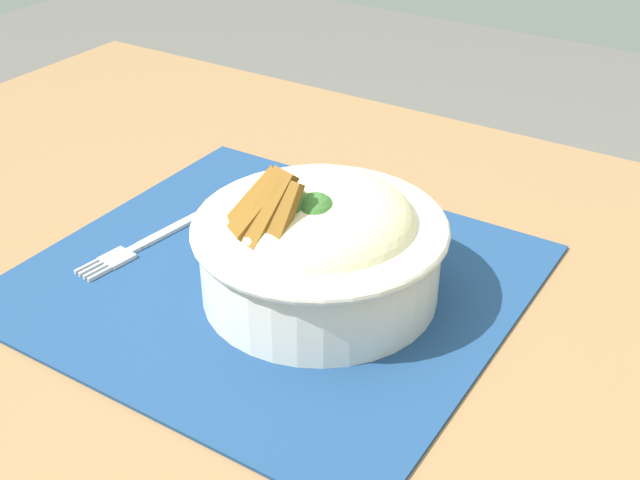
# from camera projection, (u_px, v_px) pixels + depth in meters

# --- Properties ---
(table) EXTENTS (1.19, 0.77, 0.72)m
(table) POSITION_uv_depth(u_px,v_px,m) (306.00, 346.00, 0.71)
(table) COLOR olive
(table) RESTS_ON ground_plane
(placemat) EXTENTS (0.39, 0.36, 0.00)m
(placemat) POSITION_uv_depth(u_px,v_px,m) (273.00, 278.00, 0.68)
(placemat) COLOR navy
(placemat) RESTS_ON table
(bowl) EXTENTS (0.20, 0.20, 0.12)m
(bowl) POSITION_uv_depth(u_px,v_px,m) (319.00, 242.00, 0.64)
(bowl) COLOR silver
(bowl) RESTS_ON placemat
(fork) EXTENTS (0.03, 0.13, 0.00)m
(fork) POSITION_uv_depth(u_px,v_px,m) (137.00, 247.00, 0.72)
(fork) COLOR #B4B4B4
(fork) RESTS_ON placemat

